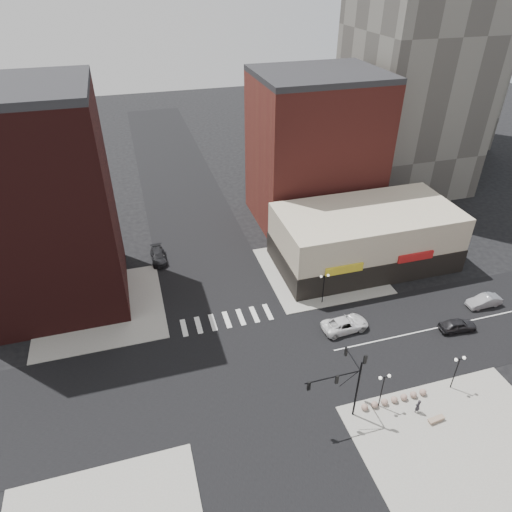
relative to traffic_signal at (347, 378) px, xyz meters
name	(u,v)px	position (x,y,z in m)	size (l,w,h in m)	color
ground	(246,370)	(-7.24, 7.83, -4.96)	(240.00, 240.00, 0.00)	black
road_ew	(246,370)	(-7.24, 7.83, -4.95)	(200.00, 14.00, 0.02)	black
road_ns	(246,370)	(-7.24, 7.83, -4.95)	(14.00, 200.00, 0.02)	black
sidewalk_nw	(100,308)	(-21.74, 22.33, -4.90)	(15.00, 15.00, 0.12)	gray
sidewalk_ne	(320,270)	(7.26, 22.33, -4.90)	(15.00, 15.00, 0.12)	gray
sidewalk_se	(463,447)	(8.76, -6.17, -4.90)	(18.00, 14.00, 0.12)	gray
building_nw	(38,208)	(-26.24, 26.33, 7.54)	(16.00, 15.00, 25.00)	#341110
building_ne_midrise	(315,153)	(11.76, 37.33, 6.04)	(18.00, 15.00, 22.00)	maroon
building_ne_row	(364,241)	(13.76, 22.83, -1.66)	(24.20, 12.20, 8.00)	#BEB597
traffic_signal	(347,378)	(0.00, 0.00, 0.00)	(5.59, 3.09, 7.77)	black
street_lamp_se_a	(383,383)	(3.76, -0.17, -1.67)	(1.22, 0.32, 4.16)	black
street_lamp_se_b	(458,365)	(11.76, -0.17, -1.67)	(1.22, 0.32, 4.16)	black
street_lamp_ne	(324,281)	(4.76, 15.83, -1.67)	(1.22, 0.32, 4.16)	black
bollard_row	(394,400)	(5.41, -0.17, -4.51)	(6.95, 0.65, 0.65)	gray
white_suv	(345,324)	(5.36, 10.66, -4.20)	(2.53, 5.48, 1.52)	silver
dark_sedan_east	(458,325)	(17.71, 6.92, -4.23)	(1.72, 4.27, 1.45)	black
silver_sedan	(484,301)	(23.60, 9.78, -4.25)	(1.52, 4.35, 1.43)	gray
dark_sedan_north	(158,256)	(-13.74, 31.04, -4.25)	(1.99, 4.89, 1.42)	black
pedestrian	(418,406)	(6.86, -1.78, -4.04)	(0.58, 0.38, 1.60)	#252328
stone_bench	(436,419)	(8.01, -3.18, -4.64)	(1.70, 0.67, 0.39)	gray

